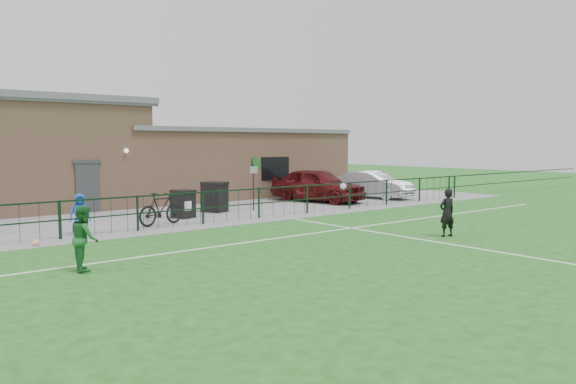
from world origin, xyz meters
TOP-DOWN VIEW (x-y plane):
  - ground at (0.00, 0.00)m, footprint 90.00×90.00m
  - paving_strip at (0.00, 13.50)m, footprint 34.00×13.00m
  - pitch_line_touch at (0.00, 7.80)m, footprint 28.00×0.10m
  - pitch_line_mid at (0.00, 4.00)m, footprint 28.00×0.10m
  - pitch_line_perp at (2.00, 0.00)m, footprint 0.10×16.00m
  - perimeter_fence at (0.00, 8.00)m, footprint 28.00×0.10m
  - wheelie_bin_left at (-1.23, 9.95)m, footprint 0.80×0.87m
  - wheelie_bin_right at (0.73, 10.79)m, footprint 1.08×1.13m
  - sign_post at (2.39, 10.27)m, footprint 0.07×0.07m
  - car_maroon at (6.95, 11.12)m, footprint 3.04×5.20m
  - car_silver at (10.54, 10.70)m, footprint 2.22×4.53m
  - bicycle_d at (-2.79, 8.70)m, footprint 2.03×0.99m
  - spectator_child at (-5.73, 8.50)m, footprint 0.72×0.56m
  - goalkeeper_kick at (3.05, 1.00)m, footprint 1.50×3.87m
  - outfield_player at (-7.39, 3.38)m, footprint 0.73×0.85m
  - ball_ground at (-7.41, 7.30)m, footprint 0.21×0.21m
  - clubhouse at (-0.88, 16.50)m, footprint 24.25×5.40m

SIDE VIEW (x-z plane):
  - ground at x=0.00m, z-range 0.00..0.00m
  - pitch_line_touch at x=0.00m, z-range 0.00..0.01m
  - pitch_line_mid at x=0.00m, z-range 0.00..0.01m
  - pitch_line_perp at x=2.00m, z-range 0.00..0.01m
  - paving_strip at x=0.00m, z-range 0.00..0.02m
  - ball_ground at x=-7.41m, z-range 0.00..0.21m
  - wheelie_bin_left at x=-1.23m, z-range 0.02..1.03m
  - perimeter_fence at x=0.00m, z-range 0.00..1.20m
  - bicycle_d at x=-2.79m, z-range 0.02..1.19m
  - wheelie_bin_right at x=0.73m, z-range 0.02..1.21m
  - spectator_child at x=-5.73m, z-range 0.02..1.33m
  - car_silver at x=10.54m, z-range 0.02..1.45m
  - outfield_player at x=-7.39m, z-range 0.00..1.52m
  - goalkeeper_kick at x=3.05m, z-range 0.01..1.55m
  - car_maroon at x=6.95m, z-range 0.02..1.68m
  - sign_post at x=2.39m, z-range 0.02..2.02m
  - clubhouse at x=-0.88m, z-range -0.26..4.70m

